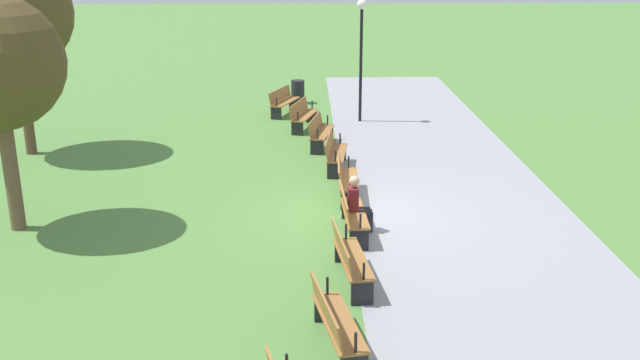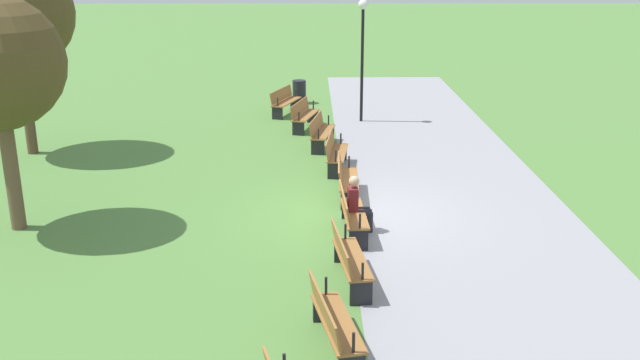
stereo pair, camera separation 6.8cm
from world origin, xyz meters
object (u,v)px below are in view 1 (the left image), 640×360
(bench_3, at_px, (334,152))
(bench_7, at_px, (334,321))
(bench_6, at_px, (349,257))
(bench_0, at_px, (283,101))
(trash_bin, at_px, (298,92))
(bench_2, at_px, (320,131))
(bench_4, at_px, (345,178))
(person_seated, at_px, (358,202))
(bench_5, at_px, (351,212))
(tree_1, at_px, (14,14))
(bench_1, at_px, (303,114))
(lamp_post, at_px, (361,38))

(bench_3, distance_m, bench_7, 8.93)
(bench_6, relative_size, bench_7, 0.99)
(bench_0, xyz_separation_m, trash_bin, (-1.83, 0.49, -0.04))
(bench_2, relative_size, bench_3, 1.01)
(bench_6, bearing_deg, bench_7, -15.49)
(bench_4, bearing_deg, person_seated, 5.99)
(bench_0, distance_m, bench_5, 11.14)
(person_seated, bearing_deg, bench_0, -172.55)
(bench_0, xyz_separation_m, person_seated, (10.85, 1.85, 0.16))
(bench_4, xyz_separation_m, person_seated, (2.09, 0.14, 0.16))
(bench_3, height_order, trash_bin, bench_3)
(bench_0, relative_size, tree_1, 0.34)
(bench_5, distance_m, person_seated, 0.26)
(bench_3, bearing_deg, bench_6, 6.66)
(bench_3, height_order, person_seated, person_seated)
(bench_3, distance_m, tree_1, 9.40)
(bench_1, xyz_separation_m, trash_bin, (-3.97, -0.19, -0.04))
(bench_5, relative_size, bench_7, 0.98)
(bench_7, bearing_deg, bench_3, 166.70)
(lamp_post, xyz_separation_m, trash_bin, (-2.92, -2.12, -2.36))
(bench_5, xyz_separation_m, lamp_post, (-9.92, 0.90, 2.31))
(bench_1, bearing_deg, bench_6, 19.95)
(trash_bin, bearing_deg, bench_5, 5.44)
(bench_7, bearing_deg, bench_4, 164.49)
(bench_3, height_order, lamp_post, lamp_post)
(bench_4, distance_m, bench_5, 2.24)
(lamp_post, relative_size, trash_bin, 4.65)
(bench_3, xyz_separation_m, lamp_post, (-5.44, 1.07, 2.31))
(bench_4, bearing_deg, bench_0, -166.74)
(bench_3, xyz_separation_m, person_seated, (4.32, 0.31, 0.16))
(bench_5, relative_size, tree_1, 0.34)
(bench_3, distance_m, bench_5, 4.48)
(bench_0, bearing_deg, bench_4, 31.01)
(bench_7, xyz_separation_m, lamp_post, (-14.37, 1.42, 2.31))
(trash_bin, bearing_deg, person_seated, 6.13)
(bench_0, height_order, tree_1, tree_1)
(bench_4, bearing_deg, bench_1, -168.95)
(tree_1, bearing_deg, bench_7, 37.89)
(bench_7, relative_size, lamp_post, 0.47)
(person_seated, bearing_deg, lamp_post, 173.31)
(bench_6, bearing_deg, bench_3, 173.34)
(bench_1, xyz_separation_m, person_seated, (8.72, 1.17, 0.16))
(bench_0, relative_size, lamp_post, 0.47)
(person_seated, bearing_deg, bench_7, -10.31)
(bench_6, bearing_deg, tree_1, -140.95)
(bench_2, bearing_deg, bench_4, 17.72)
(bench_0, xyz_separation_m, lamp_post, (1.09, 2.61, 2.31))
(bench_5, distance_m, lamp_post, 10.22)
(bench_1, bearing_deg, trash_bin, -161.68)
(person_seated, bearing_deg, bench_6, -9.61)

